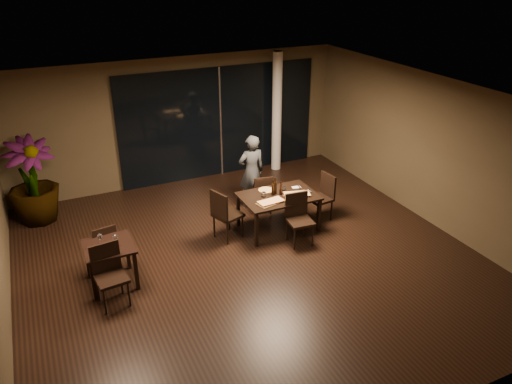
% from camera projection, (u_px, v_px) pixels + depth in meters
% --- Properties ---
extents(ground, '(8.00, 8.00, 0.00)m').
position_uv_depth(ground, '(249.00, 259.00, 9.16)').
color(ground, black).
rests_on(ground, ground).
extents(wall_back, '(8.00, 0.10, 3.00)m').
position_uv_depth(wall_back, '(179.00, 120.00, 11.83)').
color(wall_back, '#453924').
rests_on(wall_back, ground).
extents(wall_front, '(8.00, 0.10, 3.00)m').
position_uv_depth(wall_front, '(408.00, 332.00, 5.20)').
color(wall_front, '#453924').
rests_on(wall_front, ground).
extents(wall_right, '(0.10, 8.00, 3.00)m').
position_uv_depth(wall_right, '(432.00, 150.00, 10.05)').
color(wall_right, '#453924').
rests_on(wall_right, ground).
extents(ceiling, '(8.00, 8.00, 0.04)m').
position_uv_depth(ceiling, '(248.00, 98.00, 7.86)').
color(ceiling, silver).
rests_on(ceiling, wall_back).
extents(window_panel, '(5.00, 0.06, 2.70)m').
position_uv_depth(window_panel, '(220.00, 122.00, 12.20)').
color(window_panel, black).
rests_on(window_panel, ground).
extents(column, '(0.24, 0.24, 3.00)m').
position_uv_depth(column, '(277.00, 113.00, 12.42)').
color(column, silver).
rests_on(column, ground).
extents(main_table, '(1.50, 1.00, 0.75)m').
position_uv_depth(main_table, '(279.00, 199.00, 9.90)').
color(main_table, black).
rests_on(main_table, ground).
extents(side_table, '(0.80, 0.80, 0.75)m').
position_uv_depth(side_table, '(109.00, 252.00, 8.23)').
color(side_table, black).
rests_on(side_table, ground).
extents(chair_main_far, '(0.48, 0.48, 0.88)m').
position_uv_depth(chair_main_far, '(262.00, 192.00, 10.60)').
color(chair_main_far, black).
rests_on(chair_main_far, ground).
extents(chair_main_near, '(0.50, 0.50, 0.99)m').
position_uv_depth(chair_main_near, '(298.00, 216.00, 9.52)').
color(chair_main_near, black).
rests_on(chair_main_near, ground).
extents(chair_main_left, '(0.61, 0.61, 1.04)m').
position_uv_depth(chair_main_left, '(224.00, 212.00, 9.58)').
color(chair_main_left, black).
rests_on(chair_main_left, ground).
extents(chair_main_right, '(0.50, 0.50, 0.98)m').
position_uv_depth(chair_main_right, '(323.00, 194.00, 10.39)').
color(chair_main_right, black).
rests_on(chair_main_right, ground).
extents(chair_side_far, '(0.47, 0.47, 0.88)m').
position_uv_depth(chair_side_far, '(105.00, 245.00, 8.68)').
color(chair_side_far, black).
rests_on(chair_side_far, ground).
extents(chair_side_near, '(0.52, 0.52, 1.01)m').
position_uv_depth(chair_side_near, '(109.00, 271.00, 7.83)').
color(chair_side_near, black).
rests_on(chair_side_near, ground).
extents(diner, '(0.56, 0.38, 1.64)m').
position_uv_depth(diner, '(251.00, 171.00, 10.78)').
color(diner, '#2C2F31').
rests_on(diner, ground).
extents(potted_plant, '(1.22, 1.22, 1.79)m').
position_uv_depth(potted_plant, '(32.00, 181.00, 10.13)').
color(potted_plant, '#1D4E1A').
rests_on(potted_plant, ground).
extents(pizza_board_left, '(0.62, 0.41, 0.01)m').
position_uv_depth(pizza_board_left, '(271.00, 202.00, 9.58)').
color(pizza_board_left, '#3F2814').
rests_on(pizza_board_left, main_table).
extents(pizza_board_right, '(0.54, 0.30, 0.01)m').
position_uv_depth(pizza_board_right, '(297.00, 195.00, 9.87)').
color(pizza_board_right, '#482717').
rests_on(pizza_board_right, main_table).
extents(oblong_pizza_left, '(0.49, 0.26, 0.02)m').
position_uv_depth(oblong_pizza_left, '(271.00, 202.00, 9.57)').
color(oblong_pizza_left, maroon).
rests_on(oblong_pizza_left, pizza_board_left).
extents(oblong_pizza_right, '(0.54, 0.36, 0.02)m').
position_uv_depth(oblong_pizza_right, '(297.00, 194.00, 9.86)').
color(oblong_pizza_right, maroon).
rests_on(oblong_pizza_right, pizza_board_right).
extents(round_pizza, '(0.30, 0.30, 0.01)m').
position_uv_depth(round_pizza, '(266.00, 190.00, 10.07)').
color(round_pizza, red).
rests_on(round_pizza, main_table).
extents(bottle_a, '(0.07, 0.07, 0.32)m').
position_uv_depth(bottle_a, '(273.00, 187.00, 9.82)').
color(bottle_a, black).
rests_on(bottle_a, main_table).
extents(bottle_b, '(0.06, 0.06, 0.28)m').
position_uv_depth(bottle_b, '(281.00, 188.00, 9.85)').
color(bottle_b, black).
rests_on(bottle_b, main_table).
extents(bottle_c, '(0.08, 0.08, 0.35)m').
position_uv_depth(bottle_c, '(275.00, 186.00, 9.86)').
color(bottle_c, black).
rests_on(bottle_c, main_table).
extents(tumbler_left, '(0.08, 0.08, 0.10)m').
position_uv_depth(tumbler_left, '(264.00, 194.00, 9.79)').
color(tumbler_left, white).
rests_on(tumbler_left, main_table).
extents(tumbler_right, '(0.07, 0.07, 0.08)m').
position_uv_depth(tumbler_right, '(284.00, 189.00, 10.06)').
color(tumbler_right, white).
rests_on(tumbler_right, main_table).
extents(napkin_near, '(0.19, 0.13, 0.01)m').
position_uv_depth(napkin_near, '(306.00, 192.00, 9.99)').
color(napkin_near, white).
rests_on(napkin_near, main_table).
extents(napkin_far, '(0.20, 0.13, 0.01)m').
position_uv_depth(napkin_far, '(296.00, 187.00, 10.19)').
color(napkin_far, silver).
rests_on(napkin_far, main_table).
extents(wine_glass_a, '(0.08, 0.08, 0.19)m').
position_uv_depth(wine_glass_a, '(100.00, 239.00, 8.17)').
color(wine_glass_a, white).
rests_on(wine_glass_a, side_table).
extents(wine_glass_b, '(0.09, 0.09, 0.20)m').
position_uv_depth(wine_glass_b, '(116.00, 241.00, 8.12)').
color(wine_glass_b, white).
rests_on(wine_glass_b, side_table).
extents(side_napkin, '(0.19, 0.12, 0.01)m').
position_uv_depth(side_napkin, '(110.00, 251.00, 8.01)').
color(side_napkin, white).
rests_on(side_napkin, side_table).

